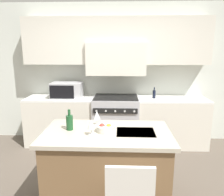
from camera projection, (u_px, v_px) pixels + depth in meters
The scene contains 10 objects.
back_cabinetry at pixel (116, 62), 4.24m from camera, with size 10.00×0.46×2.70m.
back_counter at pixel (116, 121), 4.25m from camera, with size 3.43×0.62×0.92m.
range_stove at pixel (116, 121), 4.22m from camera, with size 0.85×0.70×0.95m.
microwave at pixel (67, 90), 4.15m from camera, with size 0.57×0.41×0.29m.
kitchen_island at pixel (107, 166), 2.64m from camera, with size 1.49×0.85×0.89m.
wine_bottle at pixel (70, 122), 2.58m from camera, with size 0.08×0.08×0.25m.
wine_glass_near at pixel (91, 125), 2.41m from camera, with size 0.08×0.08×0.18m.
wine_glass_far at pixel (97, 116), 2.73m from camera, with size 0.08×0.08×0.18m.
fruit_bowl at pixel (105, 128), 2.54m from camera, with size 0.21×0.21×0.10m.
oil_bottle_on_counter at pixel (154, 94), 4.12m from camera, with size 0.06×0.06×0.21m.
Camera 1 is at (0.10, -2.26, 1.83)m, focal length 35.00 mm.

